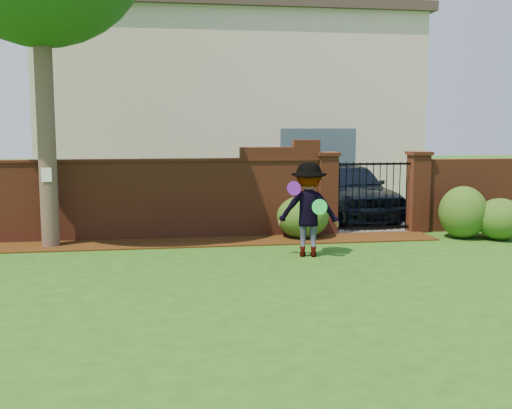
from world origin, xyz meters
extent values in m
cube|color=#245615|center=(0.00, 0.00, -0.01)|extent=(80.00, 80.00, 0.01)
cube|color=#311B09|center=(-0.95, 3.34, 0.01)|extent=(11.10, 1.08, 0.03)
cube|color=maroon|center=(-2.15, 4.00, 0.85)|extent=(8.70, 0.25, 1.70)
cube|color=maroon|center=(1.30, 4.00, 1.85)|extent=(1.80, 0.25, 0.30)
cube|color=maroon|center=(1.90, 4.00, 2.08)|extent=(0.60, 0.25, 0.16)
cube|color=maroon|center=(-2.15, 4.00, 1.73)|extent=(8.70, 0.31, 0.06)
cube|color=maroon|center=(6.60, 4.00, 0.85)|extent=(4.00, 0.25, 1.70)
cube|color=maroon|center=(2.40, 4.00, 0.90)|extent=(0.42, 0.42, 1.80)
cube|color=maroon|center=(2.40, 4.00, 1.84)|extent=(0.50, 0.50, 0.08)
cube|color=maroon|center=(4.60, 4.00, 0.90)|extent=(0.42, 0.42, 1.80)
cube|color=maroon|center=(4.60, 4.00, 1.84)|extent=(0.50, 0.50, 0.08)
cylinder|color=black|center=(2.69, 4.00, 0.85)|extent=(0.02, 0.02, 1.60)
cylinder|color=black|center=(2.85, 4.00, 0.85)|extent=(0.02, 0.02, 1.60)
cylinder|color=black|center=(3.01, 4.00, 0.85)|extent=(0.02, 0.02, 1.60)
cylinder|color=black|center=(3.18, 4.00, 0.85)|extent=(0.02, 0.02, 1.60)
cylinder|color=black|center=(3.34, 4.00, 0.85)|extent=(0.02, 0.02, 1.60)
cylinder|color=black|center=(3.50, 4.00, 0.85)|extent=(0.02, 0.02, 1.60)
cylinder|color=black|center=(3.66, 4.00, 0.85)|extent=(0.02, 0.02, 1.60)
cylinder|color=black|center=(3.82, 4.00, 0.85)|extent=(0.02, 0.02, 1.60)
cylinder|color=black|center=(3.99, 4.00, 0.85)|extent=(0.02, 0.02, 1.60)
cylinder|color=black|center=(4.15, 4.00, 0.85)|extent=(0.02, 0.02, 1.60)
cylinder|color=black|center=(4.31, 4.00, 0.85)|extent=(0.02, 0.02, 1.60)
cube|color=black|center=(3.50, 4.00, 0.12)|extent=(1.78, 0.03, 0.05)
cube|color=black|center=(3.50, 4.00, 1.60)|extent=(1.78, 0.03, 0.05)
cube|color=gray|center=(3.50, 8.00, 0.01)|extent=(3.20, 8.00, 0.01)
cube|color=beige|center=(1.00, 12.00, 3.00)|extent=(12.00, 6.00, 6.00)
cube|color=#384C5B|center=(3.50, 9.05, 1.20)|extent=(2.40, 0.12, 2.40)
cube|color=#3F332D|center=(1.00, 12.00, 6.15)|extent=(12.40, 6.40, 0.30)
imported|color=black|center=(3.59, 6.08, 0.77)|extent=(2.22, 4.66, 1.54)
cylinder|color=#4E392F|center=(-3.60, 3.40, 3.50)|extent=(0.36, 0.36, 7.00)
cube|color=white|center=(-3.60, 3.21, 1.50)|extent=(0.20, 0.01, 0.28)
ellipsoid|color=#1F4E17|center=(1.73, 3.56, 0.47)|extent=(1.15, 1.15, 0.94)
ellipsoid|color=#1F4E17|center=(5.24, 3.02, 0.58)|extent=(1.05, 1.05, 1.15)
ellipsoid|color=#1F4E17|center=(5.94, 2.71, 0.45)|extent=(1.02, 1.02, 0.91)
imported|color=gray|center=(1.40, 1.69, 0.89)|extent=(1.28, 0.93, 1.78)
cylinder|color=#6E1BAA|center=(1.08, 1.52, 1.32)|extent=(0.28, 0.11, 0.27)
cylinder|color=#1CD249|center=(1.54, 1.41, 0.98)|extent=(0.28, 0.20, 0.29)
camera|label=1|loc=(-1.34, -9.41, 2.45)|focal=42.77mm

